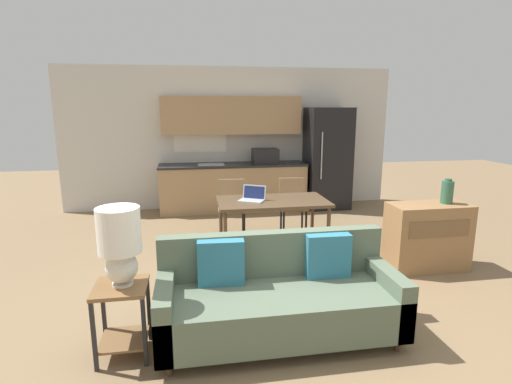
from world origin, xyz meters
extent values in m
plane|color=#7F6647|center=(0.00, 0.00, 0.00)|extent=(20.00, 20.00, 0.00)
cube|color=silver|center=(0.00, 4.63, 1.35)|extent=(6.40, 0.06, 2.70)
cube|color=white|center=(-0.60, 4.59, 1.62)|extent=(1.00, 0.01, 1.04)
cube|color=tan|center=(0.00, 4.29, 0.43)|extent=(2.75, 0.62, 0.86)
cube|color=#232326|center=(0.00, 4.29, 0.88)|extent=(2.78, 0.65, 0.04)
cube|color=#B2B5B7|center=(-0.42, 4.24, 0.90)|extent=(0.48, 0.36, 0.01)
cylinder|color=#B7BABC|center=(-0.42, 4.41, 1.02)|extent=(0.02, 0.02, 0.24)
cube|color=tan|center=(0.00, 4.43, 1.80)|extent=(2.62, 0.34, 0.70)
cube|color=black|center=(0.61, 4.24, 1.04)|extent=(0.48, 0.36, 0.28)
cube|color=black|center=(1.84, 4.23, 0.97)|extent=(0.81, 0.71, 1.94)
cylinder|color=silver|center=(1.60, 3.85, 1.07)|extent=(0.02, 0.02, 0.88)
cube|color=brown|center=(0.27, 1.94, 0.71)|extent=(1.47, 0.81, 0.04)
cylinder|color=brown|center=(-0.41, 1.59, 0.35)|extent=(0.05, 0.05, 0.69)
cylinder|color=brown|center=(0.95, 1.59, 0.35)|extent=(0.05, 0.05, 0.69)
cylinder|color=brown|center=(-0.41, 2.29, 0.35)|extent=(0.05, 0.05, 0.69)
cylinder|color=brown|center=(0.95, 2.29, 0.35)|extent=(0.05, 0.05, 0.69)
cylinder|color=#3D2D1E|center=(-1.02, -0.47, 0.05)|extent=(0.05, 0.05, 0.10)
cylinder|color=#3D2D1E|center=(0.82, -0.47, 0.05)|extent=(0.05, 0.05, 0.10)
cylinder|color=#3D2D1E|center=(-1.02, 0.17, 0.05)|extent=(0.05, 0.05, 0.10)
cylinder|color=#3D2D1E|center=(0.82, 0.17, 0.05)|extent=(0.05, 0.05, 0.10)
cube|color=#566651|center=(-0.10, -0.15, 0.28)|extent=(2.04, 0.80, 0.36)
cube|color=#566651|center=(-0.10, 0.18, 0.48)|extent=(2.04, 0.14, 0.77)
cube|color=#566651|center=(-1.05, -0.15, 0.35)|extent=(0.14, 0.80, 0.50)
cube|color=#566651|center=(0.85, -0.15, 0.35)|extent=(0.14, 0.80, 0.50)
cube|color=teal|center=(-0.58, 0.05, 0.66)|extent=(0.41, 0.14, 0.40)
cube|color=teal|center=(0.38, 0.05, 0.66)|extent=(0.40, 0.13, 0.40)
cube|color=brown|center=(-1.39, -0.14, 0.58)|extent=(0.41, 0.41, 0.03)
cube|color=brown|center=(-1.39, -0.14, 0.13)|extent=(0.37, 0.37, 0.02)
cube|color=#232326|center=(-1.57, -0.32, 0.28)|extent=(0.03, 0.03, 0.57)
cube|color=#232326|center=(-1.20, -0.32, 0.28)|extent=(0.03, 0.03, 0.57)
cube|color=#232326|center=(-1.57, 0.04, 0.28)|extent=(0.03, 0.03, 0.57)
cube|color=#232326|center=(-1.20, 0.04, 0.28)|extent=(0.03, 0.03, 0.57)
cylinder|color=silver|center=(-1.37, -0.12, 0.61)|extent=(0.16, 0.16, 0.02)
sphere|color=silver|center=(-1.37, -0.12, 0.74)|extent=(0.25, 0.25, 0.25)
cylinder|color=white|center=(-1.37, -0.12, 1.05)|extent=(0.33, 0.33, 0.36)
cube|color=olive|center=(2.03, 1.07, 0.41)|extent=(0.96, 0.45, 0.82)
cube|color=brown|center=(2.03, 0.84, 0.57)|extent=(0.77, 0.01, 0.20)
cylinder|color=#336047|center=(2.24, 1.08, 0.95)|extent=(0.14, 0.14, 0.27)
cylinder|color=#336047|center=(2.24, 1.08, 1.11)|extent=(0.08, 0.08, 0.03)
cube|color=#997A56|center=(0.74, 2.60, 0.45)|extent=(0.46, 0.46, 0.04)
cube|color=#997A56|center=(0.76, 2.80, 0.67)|extent=(0.40, 0.07, 0.40)
cylinder|color=black|center=(0.55, 2.45, 0.21)|extent=(0.03, 0.03, 0.43)
cylinder|color=black|center=(0.89, 2.41, 0.21)|extent=(0.03, 0.03, 0.43)
cylinder|color=black|center=(0.59, 2.79, 0.21)|extent=(0.03, 0.03, 0.43)
cylinder|color=black|center=(0.93, 2.75, 0.21)|extent=(0.03, 0.03, 0.43)
cube|color=#997A56|center=(-0.20, 2.65, 0.45)|extent=(0.45, 0.45, 0.04)
cube|color=#997A56|center=(-0.19, 2.85, 0.67)|extent=(0.40, 0.06, 0.40)
cylinder|color=black|center=(-0.38, 2.50, 0.21)|extent=(0.03, 0.03, 0.43)
cylinder|color=black|center=(-0.05, 2.47, 0.21)|extent=(0.03, 0.03, 0.43)
cylinder|color=black|center=(-0.36, 2.84, 0.21)|extent=(0.03, 0.03, 0.43)
cylinder|color=black|center=(-0.02, 2.81, 0.21)|extent=(0.03, 0.03, 0.43)
cube|color=#B7BABC|center=(-0.02, 1.92, 0.74)|extent=(0.39, 0.35, 0.02)
cube|color=#B7BABC|center=(0.03, 2.02, 0.83)|extent=(0.31, 0.20, 0.20)
cube|color=navy|center=(0.03, 2.01, 0.83)|extent=(0.27, 0.17, 0.17)
camera|label=1|loc=(-0.82, -3.17, 1.98)|focal=28.00mm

